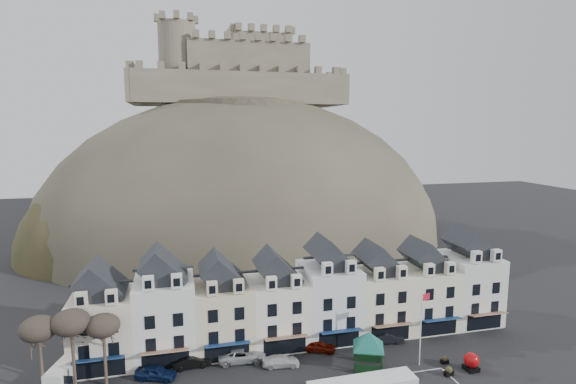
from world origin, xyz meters
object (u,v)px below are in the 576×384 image
Objects in this scene: bus_shelter at (369,340)px; car_charcoal at (387,338)px; white_van at (63,374)px; car_maroon at (319,346)px; red_buoy at (471,362)px; flagpole at (422,324)px; car_navy at (156,373)px; car_silver at (242,355)px; car_white at (281,361)px; car_black at (192,361)px.

bus_shelter reaches higher than car_charcoal.
white_van is 1.19× the size of car_maroon.
flagpole is at bearing 153.87° from red_buoy.
car_silver is at bearing -60.47° from car_navy.
red_buoy is at bearing -26.13° from flagpole.
white_van reaches higher than car_maroon.
car_charcoal is at bearing -66.35° from car_navy.
car_maroon is at bearing 97.90° from car_charcoal.
red_buoy is at bearing 6.10° from bus_shelter.
red_buoy is 0.48× the size of car_white.
car_black is 15.02m from car_maroon.
bus_shelter is 6.29m from flagpole.
car_navy is 13.65m from car_white.
car_white is (-9.40, 2.79, -2.73)m from bus_shelter.
bus_shelter is 32.92m from white_van.
red_buoy reaches higher than car_maroon.
car_white is 1.04× the size of car_maroon.
white_van is (-32.46, 4.97, -2.31)m from bus_shelter.
white_van is 1.15× the size of car_white.
flagpole reaches higher than car_maroon.
flagpole is 16.42m from car_white.
car_navy is 0.80× the size of car_silver.
flagpole reaches higher than red_buoy.
car_maroon is at bearing -59.93° from car_white.
car_silver is 9.32m from car_maroon.
car_black is 5.70m from car_silver.
car_silver is (-13.52, 4.97, -2.57)m from bus_shelter.
car_maroon is at bearing 152.61° from bus_shelter.
car_silver is at bearing 161.54° from red_buoy.
car_silver is (5.70, 0.00, 0.07)m from car_black.
flagpole reaches higher than car_black.
car_charcoal is at bearing 15.23° from white_van.
red_buoy is 21.22m from car_white.
car_white is at bearing -114.88° from car_silver.
car_silver is (9.51, 1.50, 0.02)m from car_navy.
flagpole is 39.12m from white_van.
red_buoy is at bearing -94.37° from car_maroon.
flagpole is at bearing -160.04° from car_charcoal.
car_white is at bearing -106.68° from car_black.
car_maroon is at bearing -86.98° from car_silver.
car_maroon reaches higher than car_white.
bus_shelter reaches higher than red_buoy.
car_navy is at bearing 94.47° from car_white.
car_navy is at bearing 101.99° from car_silver.
red_buoy is 10.23m from car_charcoal.
car_maroon is 9.00m from car_charcoal.
red_buoy is 0.50× the size of car_maroon.
bus_shelter is 1.49× the size of car_white.
white_van reaches higher than red_buoy.
car_navy is 1.05× the size of car_charcoal.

